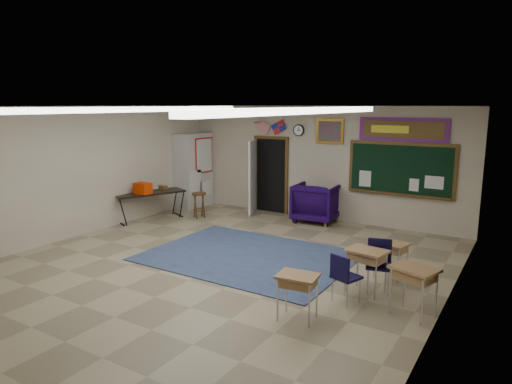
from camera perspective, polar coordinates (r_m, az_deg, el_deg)
The scene contains 24 objects.
floor at distance 8.84m, azimuth -4.91°, elevation -9.25°, with size 9.00×9.00×0.00m, color gray.
back_wall at distance 12.29m, azimuth 7.65°, elevation 3.63°, with size 8.00×0.04×3.00m, color #C2B79D.
left_wall at distance 11.28m, azimuth -21.56°, elevation 2.30°, with size 0.04×9.00×3.00m, color #C2B79D.
right_wall at distance 6.87m, azimuth 22.71°, elevation -2.92°, with size 0.04×9.00×3.00m, color #C2B79D.
ceiling at distance 8.30m, azimuth -5.25°, elevation 10.59°, with size 8.00×9.00×0.04m, color silver.
area_rug at distance 9.34m, azimuth -0.95°, elevation -8.01°, with size 4.00×3.00×0.02m, color #384A6B.
fluorescent_strips at distance 8.30m, azimuth -5.25°, elevation 10.17°, with size 3.86×6.00×0.10m, color white, non-canonical shape.
doorway at distance 12.91m, azimuth 1.24°, elevation 2.09°, with size 1.10×0.89×2.16m.
chalkboard at distance 11.54m, azimuth 17.57°, elevation 2.56°, with size 2.55×0.14×1.30m.
bulletin_board at distance 11.45m, azimuth 17.86°, elevation 7.45°, with size 2.10×0.05×0.55m.
framed_art_print at distance 12.04m, azimuth 9.21°, elevation 7.50°, with size 0.75×0.05×0.65m.
wall_clock at distance 12.42m, azimuth 5.35°, elevation 7.69°, with size 0.32×0.05×0.32m.
wall_flags at distance 12.79m, azimuth 1.87°, elevation 8.41°, with size 1.16×0.06×0.70m, color red, non-canonical shape.
storage_cabinet at distance 13.76m, azimuth -7.79°, elevation 2.71°, with size 0.59×1.25×2.20m.
wingback_armchair at distance 12.06m, azimuth 7.55°, elevation -1.31°, with size 1.08×1.11×1.01m, color #160534.
student_chair_reading at distance 12.13m, azimuth 5.46°, elevation -1.80°, with size 0.38×0.38×0.76m, color black, non-canonical shape.
student_chair_desk_a at distance 7.32m, azimuth 11.23°, elevation -10.51°, with size 0.39×0.39×0.79m, color black, non-canonical shape.
student_chair_desk_b at distance 7.80m, azimuth 15.09°, elevation -9.05°, with size 0.43×0.43×0.86m, color black, non-canonical shape.
student_desk_front_left at distance 7.73m, azimuth 13.63°, elevation -9.31°, with size 0.67×0.55×0.73m.
student_desk_front_right at distance 8.48m, azimuth 16.50°, elevation -7.94°, with size 0.63×0.52×0.66m.
student_desk_back_left at distance 6.67m, azimuth 5.20°, elevation -12.65°, with size 0.61×0.49×0.68m.
student_desk_back_right at distance 7.12m, azimuth 19.03°, elevation -11.37°, with size 0.73×0.63×0.74m.
folding_table at distance 12.45m, azimuth -13.11°, elevation -1.56°, with size 1.28×1.92×1.04m.
wooden_stool at distance 12.47m, azimuth -7.12°, elevation -1.60°, with size 0.39×0.39×0.68m.
Camera 1 is at (5.00, -6.62, 3.05)m, focal length 32.00 mm.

